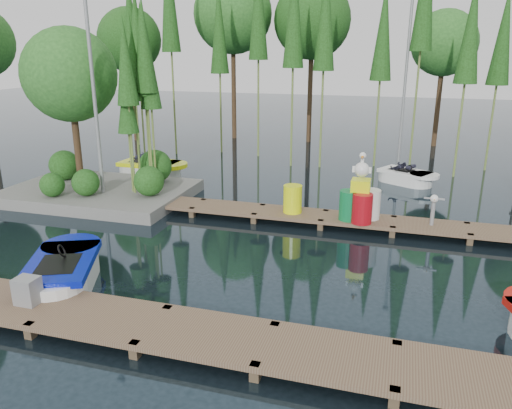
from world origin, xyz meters
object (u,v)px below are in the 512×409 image
(island, at_px, (89,106))
(utility_cabinet, at_px, (27,291))
(yellow_barrel, at_px, (293,199))
(boat_yellow_far, at_px, (151,169))
(drum_cluster, at_px, (361,201))
(boat_blue, at_px, (63,273))

(island, height_order, utility_cabinet, island)
(island, height_order, yellow_barrel, island)
(boat_yellow_far, height_order, utility_cabinet, boat_yellow_far)
(yellow_barrel, relative_size, drum_cluster, 0.42)
(yellow_barrel, height_order, drum_cluster, drum_cluster)
(yellow_barrel, bearing_deg, utility_cabinet, -118.04)
(boat_blue, height_order, utility_cabinet, boat_blue)
(boat_blue, xyz_separation_m, utility_cabinet, (0.26, -1.38, 0.28))
(boat_blue, distance_m, boat_yellow_far, 9.82)
(utility_cabinet, relative_size, drum_cluster, 0.27)
(island, height_order, boat_blue, island)
(boat_yellow_far, relative_size, drum_cluster, 1.55)
(boat_blue, bearing_deg, utility_cabinet, -103.20)
(island, relative_size, drum_cluster, 3.39)
(island, xyz_separation_m, boat_yellow_far, (0.58, 3.01, -2.87))
(yellow_barrel, bearing_deg, boat_yellow_far, 150.75)
(boat_yellow_far, xyz_separation_m, drum_cluster, (8.81, -3.95, 0.57))
(island, bearing_deg, utility_cabinet, -65.00)
(boat_yellow_far, height_order, drum_cluster, drum_cluster)
(boat_blue, height_order, yellow_barrel, yellow_barrel)
(drum_cluster, bearing_deg, boat_yellow_far, 155.85)
(island, distance_m, utility_cabinet, 8.98)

